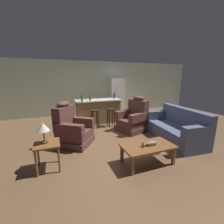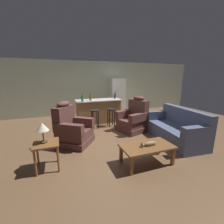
% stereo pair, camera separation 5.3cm
% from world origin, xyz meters
% --- Properties ---
extents(ground_plane, '(12.00, 12.00, 0.00)m').
position_xyz_m(ground_plane, '(0.00, 0.00, 0.00)').
color(ground_plane, brown).
extents(back_wall, '(12.00, 0.05, 2.60)m').
position_xyz_m(back_wall, '(0.00, 3.12, 1.30)').
color(back_wall, '#9EA88E').
rests_on(back_wall, ground_plane).
extents(coffee_table, '(1.10, 0.60, 0.42)m').
position_xyz_m(coffee_table, '(0.15, -1.95, 0.36)').
color(coffee_table, brown).
rests_on(coffee_table, ground_plane).
extents(fish_figurine, '(0.34, 0.10, 0.10)m').
position_xyz_m(fish_figurine, '(0.17, -1.97, 0.46)').
color(fish_figurine, '#4C3823').
rests_on(fish_figurine, coffee_table).
extents(couch, '(1.02, 1.97, 0.94)m').
position_xyz_m(couch, '(1.66, -1.17, 0.34)').
color(couch, '#4C5675').
rests_on(couch, ground_plane).
extents(recliner_near_lamp, '(1.18, 1.18, 1.20)m').
position_xyz_m(recliner_near_lamp, '(-1.23, -0.35, 0.42)').
color(recliner_near_lamp, brown).
rests_on(recliner_near_lamp, ground_plane).
extents(recliner_near_island, '(1.06, 1.06, 1.20)m').
position_xyz_m(recliner_near_island, '(0.88, 0.00, 0.42)').
color(recliner_near_island, brown).
rests_on(recliner_near_island, ground_plane).
extents(end_table, '(0.48, 0.48, 0.56)m').
position_xyz_m(end_table, '(-1.83, -1.40, 0.46)').
color(end_table, brown).
rests_on(end_table, ground_plane).
extents(table_lamp, '(0.24, 0.24, 0.41)m').
position_xyz_m(table_lamp, '(-1.86, -1.38, 0.87)').
color(table_lamp, '#4C3823').
rests_on(table_lamp, end_table).
extents(kitchen_island, '(1.80, 0.70, 0.95)m').
position_xyz_m(kitchen_island, '(0.00, 1.35, 0.48)').
color(kitchen_island, olive).
rests_on(kitchen_island, ground_plane).
extents(bar_stool_left, '(0.32, 0.32, 0.68)m').
position_xyz_m(bar_stool_left, '(-0.31, 0.72, 0.47)').
color(bar_stool_left, black).
rests_on(bar_stool_left, ground_plane).
extents(bar_stool_right, '(0.32, 0.32, 0.68)m').
position_xyz_m(bar_stool_right, '(0.31, 0.72, 0.47)').
color(bar_stool_right, black).
rests_on(bar_stool_right, ground_plane).
extents(refrigerator, '(0.70, 0.69, 1.76)m').
position_xyz_m(refrigerator, '(1.28, 2.55, 0.88)').
color(refrigerator, white).
rests_on(refrigerator, ground_plane).
extents(bottle_tall_green, '(0.08, 0.08, 0.29)m').
position_xyz_m(bottle_tall_green, '(-0.68, 1.08, 1.06)').
color(bottle_tall_green, '#2D6B38').
rests_on(bottle_tall_green, kitchen_island).
extents(bottle_short_amber, '(0.06, 0.06, 0.25)m').
position_xyz_m(bottle_short_amber, '(0.71, 1.37, 1.05)').
color(bottle_short_amber, '#23284C').
rests_on(bottle_short_amber, kitchen_island).
extents(bottle_wine_dark, '(0.08, 0.08, 0.31)m').
position_xyz_m(bottle_wine_dark, '(-0.35, 1.22, 1.07)').
color(bottle_wine_dark, brown).
rests_on(bottle_wine_dark, kitchen_island).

